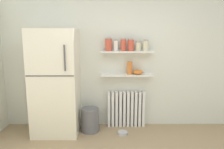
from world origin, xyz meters
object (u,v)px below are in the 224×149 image
at_px(storage_jar_3, 131,45).
at_px(trash_bin, 90,120).
at_px(refrigerator, 55,82).
at_px(storage_jar_2, 123,45).
at_px(pet_food_bowl, 123,133).
at_px(radiator, 126,109).
at_px(storage_jar_4, 138,46).
at_px(storage_jar_5, 146,45).
at_px(vase, 130,68).
at_px(storage_jar_1, 116,45).
at_px(storage_jar_0, 108,44).
at_px(shelf_bowl, 138,72).

xyz_separation_m(storage_jar_3, trash_bin, (-0.72, -0.20, -1.31)).
relative_size(refrigerator, storage_jar_2, 8.09).
bearing_deg(pet_food_bowl, radiator, 76.92).
xyz_separation_m(storage_jar_4, storage_jar_5, (0.13, -0.00, 0.01)).
bearing_deg(refrigerator, storage_jar_2, 10.52).
bearing_deg(storage_jar_2, vase, 0.00).
bearing_deg(storage_jar_3, storage_jar_1, 180.00).
bearing_deg(storage_jar_0, radiator, 5.24).
relative_size(radiator, shelf_bowl, 3.66).
distance_m(storage_jar_2, vase, 0.43).
bearing_deg(trash_bin, radiator, 19.03).
height_order(refrigerator, storage_jar_2, refrigerator).
height_order(radiator, trash_bin, radiator).
bearing_deg(storage_jar_4, storage_jar_0, -180.00).
relative_size(refrigerator, trash_bin, 4.24).
bearing_deg(refrigerator, storage_jar_4, 8.62).
height_order(storage_jar_5, trash_bin, storage_jar_5).
height_order(storage_jar_1, storage_jar_3, storage_jar_3).
bearing_deg(pet_food_bowl, refrigerator, 174.37).
distance_m(storage_jar_0, storage_jar_1, 0.13).
distance_m(storage_jar_3, pet_food_bowl, 1.54).
distance_m(refrigerator, pet_food_bowl, 1.45).
relative_size(storage_jar_0, storage_jar_3, 1.07).
bearing_deg(storage_jar_5, radiator, 174.76).
xyz_separation_m(storage_jar_3, vase, (-0.02, 0.00, -0.41)).
distance_m(refrigerator, storage_jar_4, 1.56).
bearing_deg(radiator, vase, -31.01).
xyz_separation_m(radiator, storage_jar_5, (0.33, -0.03, 1.18)).
relative_size(storage_jar_0, pet_food_bowl, 1.33).
distance_m(storage_jar_2, shelf_bowl, 0.55).
height_order(storage_jar_0, storage_jar_3, storage_jar_0).
distance_m(storage_jar_3, trash_bin, 1.51).
bearing_deg(shelf_bowl, pet_food_bowl, -130.74).
xyz_separation_m(storage_jar_3, shelf_bowl, (0.13, 0.00, -0.48)).
relative_size(storage_jar_1, trash_bin, 0.46).
bearing_deg(radiator, refrigerator, -168.68).
relative_size(refrigerator, storage_jar_1, 9.12).
distance_m(refrigerator, storage_jar_3, 1.45).
height_order(storage_jar_4, vase, storage_jar_4).
height_order(refrigerator, storage_jar_5, refrigerator).
relative_size(storage_jar_4, storage_jar_5, 0.86).
height_order(storage_jar_1, storage_jar_4, storage_jar_1).
bearing_deg(storage_jar_5, trash_bin, -168.72).
bearing_deg(refrigerator, pet_food_bowl, -5.63).
bearing_deg(shelf_bowl, storage_jar_3, 180.00).
height_order(storage_jar_1, pet_food_bowl, storage_jar_1).
distance_m(storage_jar_1, storage_jar_4, 0.39).
xyz_separation_m(radiator, storage_jar_0, (-0.33, -0.03, 1.20)).
bearing_deg(pet_food_bowl, vase, 67.94).
height_order(refrigerator, storage_jar_3, refrigerator).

